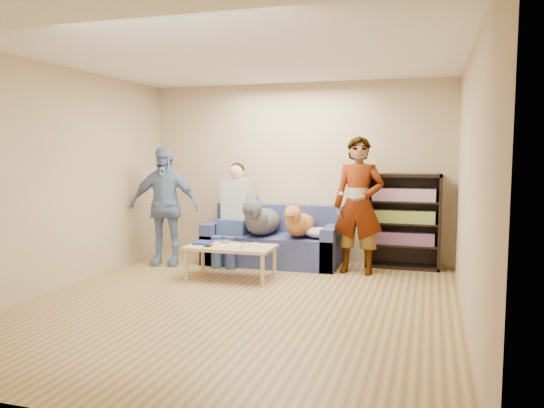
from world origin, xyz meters
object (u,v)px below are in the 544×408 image
(person_standing_right, at_px, (358,205))
(person_standing_left, at_px, (164,206))
(sofa, at_px, (273,244))
(dog_tan, at_px, (299,223))
(notebook_blue, at_px, (203,243))
(person_seated, at_px, (234,210))
(camera_silver, at_px, (225,242))
(dog_gray, at_px, (261,220))
(bookshelf, at_px, (403,219))
(coffee_table, at_px, (231,249))

(person_standing_right, relative_size, person_standing_left, 1.08)
(sofa, relative_size, dog_tan, 1.66)
(notebook_blue, bearing_deg, person_seated, 83.68)
(camera_silver, bearing_deg, person_standing_right, 21.89)
(person_seated, xyz_separation_m, dog_gray, (0.43, -0.06, -0.12))
(person_standing_right, xyz_separation_m, camera_silver, (-1.62, -0.65, -0.46))
(person_standing_right, bearing_deg, notebook_blue, -155.40)
(notebook_blue, xyz_separation_m, dog_tan, (1.07, 0.84, 0.18))
(dog_gray, bearing_deg, sofa, 56.72)
(person_standing_right, relative_size, person_seated, 1.23)
(dog_gray, bearing_deg, person_seated, 172.15)
(dog_tan, height_order, bookshelf, bookshelf)
(person_seated, relative_size, bookshelf, 1.13)
(person_standing_right, relative_size, bookshelf, 1.39)
(camera_silver, relative_size, sofa, 0.06)
(sofa, distance_m, coffee_table, 1.08)
(dog_gray, relative_size, coffee_table, 1.15)
(sofa, relative_size, bookshelf, 1.46)
(sofa, bearing_deg, bookshelf, 7.40)
(person_standing_left, bearing_deg, coffee_table, -35.10)
(notebook_blue, xyz_separation_m, sofa, (0.65, 1.00, -0.15))
(person_seated, bearing_deg, person_standing_right, -4.85)
(camera_silver, distance_m, dog_tan, 1.12)
(person_seated, bearing_deg, sofa, 12.93)
(person_seated, relative_size, dog_gray, 1.17)
(person_standing_left, distance_m, notebook_blue, 1.02)
(person_standing_right, xyz_separation_m, person_seated, (-1.80, 0.15, -0.13))
(dog_tan, bearing_deg, notebook_blue, -141.93)
(sofa, relative_size, person_seated, 1.29)
(dog_tan, bearing_deg, camera_silver, -135.81)
(person_standing_right, relative_size, coffee_table, 1.64)
(person_standing_left, height_order, sofa, person_standing_left)
(person_standing_left, height_order, coffee_table, person_standing_left)
(camera_silver, height_order, sofa, sofa)
(person_standing_right, bearing_deg, coffee_table, -148.97)
(dog_tan, bearing_deg, person_standing_left, -169.15)
(dog_gray, xyz_separation_m, bookshelf, (1.92, 0.42, 0.03))
(person_standing_right, bearing_deg, person_seated, 178.98)
(notebook_blue, xyz_separation_m, person_seated, (0.10, 0.87, 0.34))
(notebook_blue, bearing_deg, person_standing_left, 149.47)
(person_standing_right, bearing_deg, sofa, 171.22)
(coffee_table, bearing_deg, person_standing_left, 156.43)
(camera_silver, height_order, dog_tan, dog_tan)
(sofa, relative_size, coffee_table, 1.73)
(sofa, height_order, bookshelf, bookshelf)
(camera_silver, xyz_separation_m, person_seated, (-0.18, 0.80, 0.33))
(dog_tan, distance_m, coffee_table, 1.14)
(sofa, xyz_separation_m, coffee_table, (-0.25, -1.05, 0.09))
(notebook_blue, height_order, coffee_table, notebook_blue)
(person_standing_left, bearing_deg, dog_gray, 2.55)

